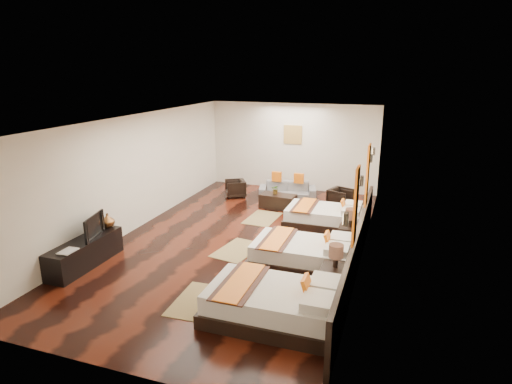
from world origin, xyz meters
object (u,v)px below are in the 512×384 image
at_px(tv_console, 85,253).
at_px(nightstand_a, 335,277).
at_px(nightstand_b, 350,235).
at_px(figurine, 108,220).
at_px(bed_mid, 304,254).
at_px(book, 62,250).
at_px(sofa, 287,190).
at_px(armchair_right, 341,198).
at_px(coffee_table, 278,201).
at_px(tv, 91,226).
at_px(table_plant, 276,189).
at_px(bed_far, 326,217).
at_px(armchair_left, 235,188).
at_px(bed_near, 276,303).

bearing_deg(tv_console, nightstand_a, 5.46).
relative_size(nightstand_b, figurine, 3.01).
relative_size(bed_mid, figurine, 6.68).
xyz_separation_m(nightstand_b, book, (-4.95, -3.16, 0.24)).
distance_m(tv_console, sofa, 6.46).
bearing_deg(book, sofa, 67.73).
bearing_deg(figurine, nightstand_b, 20.13).
xyz_separation_m(bed_mid, figurine, (-4.20, -0.63, 0.44)).
bearing_deg(armchair_right, coffee_table, 130.49).
distance_m(tv, sofa, 6.30).
bearing_deg(tv_console, coffee_table, 61.33).
bearing_deg(table_plant, nightstand_a, -61.66).
bearing_deg(figurine, tv, -85.15).
xyz_separation_m(tv, table_plant, (2.51, 4.70, -0.25)).
bearing_deg(bed_mid, table_plant, 115.10).
relative_size(bed_far, tv_console, 1.08).
xyz_separation_m(book, table_plant, (2.56, 5.46, -0.03)).
xyz_separation_m(tv, coffee_table, (2.60, 4.66, -0.59)).
bearing_deg(sofa, tv_console, -128.49).
xyz_separation_m(nightstand_a, armchair_left, (-3.86, 5.01, -0.06)).
xyz_separation_m(nightstand_b, table_plant, (-2.38, 2.30, 0.21)).
height_order(bed_far, table_plant, bed_far).
distance_m(figurine, coffee_table, 4.88).
bearing_deg(bed_mid, armchair_right, 88.02).
bearing_deg(armchair_right, table_plant, 128.37).
bearing_deg(tv_console, armchair_left, 78.76).
distance_m(sofa, table_plant, 1.05).
bearing_deg(bed_mid, armchair_left, 127.29).
relative_size(tv_console, sofa, 1.05).
bearing_deg(nightstand_b, nightstand_a, -90.00).
xyz_separation_m(nightstand_b, tv, (-4.89, -2.40, 0.46)).
height_order(nightstand_b, coffee_table, nightstand_b).
relative_size(bed_mid, tv, 2.51).
bearing_deg(bed_far, nightstand_b, -58.82).
bearing_deg(bed_near, book, 179.33).
relative_size(bed_near, figurine, 7.06).
bearing_deg(book, bed_near, -0.67).
distance_m(sofa, coffee_table, 1.05).
relative_size(armchair_right, coffee_table, 0.62).
bearing_deg(figurine, tv_console, -90.00).
xyz_separation_m(armchair_left, armchair_right, (3.25, -0.03, 0.01)).
distance_m(tv, armchair_left, 5.42).
height_order(armchair_right, table_plant, table_plant).
height_order(bed_near, table_plant, bed_near).
height_order(figurine, armchair_left, figurine).
bearing_deg(bed_far, book, -133.61).
height_order(bed_far, tv, tv).
bearing_deg(coffee_table, bed_far, -33.38).
relative_size(bed_far, book, 5.63).
relative_size(nightstand_a, book, 2.73).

